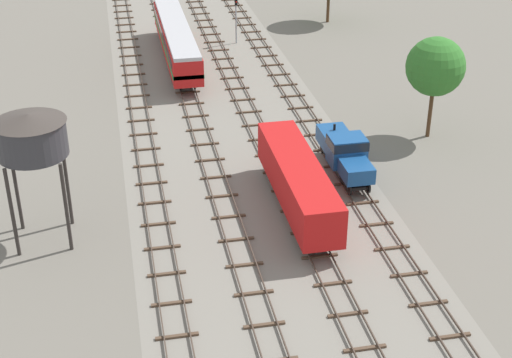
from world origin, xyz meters
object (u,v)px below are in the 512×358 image
Objects in this scene: freight_boxcar_centre_left_nearest at (298,180)px; signal_post_nearest at (236,14)px; passenger_coach_left_mid at (176,38)px; water_tower at (31,136)px; shunter_loco_centre_near at (345,151)px.

freight_boxcar_centre_left_nearest is 2.60× the size of signal_post_nearest.
water_tower reaches higher than passenger_coach_left_mid.
signal_post_nearest is (-2.45, 33.64, 1.41)m from shunter_loco_centre_near.
signal_post_nearest is at bearing 33.82° from passenger_coach_left_mid.
signal_post_nearest is at bearing 62.89° from water_tower.
freight_boxcar_centre_left_nearest is 1.55× the size of water_tower.
signal_post_nearest is (7.35, 4.93, 0.80)m from passenger_coach_left_mid.
freight_boxcar_centre_left_nearest is 0.64× the size of passenger_coach_left_mid.
water_tower reaches higher than shunter_loco_centre_near.
signal_post_nearest is (2.44, 38.29, 0.97)m from freight_boxcar_centre_left_nearest.
freight_boxcar_centre_left_nearest is 18.00m from water_tower.
shunter_loco_centre_near is (4.90, 4.66, -0.44)m from freight_boxcar_centre_left_nearest.
water_tower reaches higher than signal_post_nearest.
shunter_loco_centre_near is 0.94× the size of water_tower.
freight_boxcar_centre_left_nearest is 33.73m from passenger_coach_left_mid.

